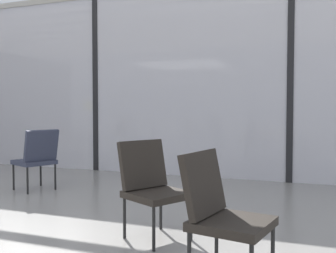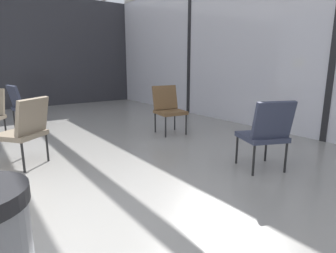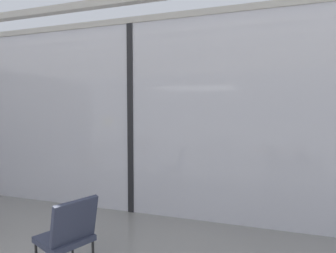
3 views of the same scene
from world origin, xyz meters
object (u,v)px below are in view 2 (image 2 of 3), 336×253
(lounge_chair_0, at_px, (168,107))
(lounge_chair_2, at_px, (23,104))
(lounge_chair_6, at_px, (25,128))
(lounge_chair_4, at_px, (266,131))

(lounge_chair_0, height_order, lounge_chair_2, same)
(lounge_chair_6, bearing_deg, lounge_chair_2, -136.30)
(lounge_chair_2, height_order, lounge_chair_6, same)
(lounge_chair_0, relative_size, lounge_chair_6, 1.00)
(lounge_chair_0, distance_m, lounge_chair_6, 2.50)
(lounge_chair_2, relative_size, lounge_chair_4, 1.00)
(lounge_chair_4, distance_m, lounge_chair_6, 2.95)
(lounge_chair_2, height_order, lounge_chair_4, same)
(lounge_chair_0, relative_size, lounge_chair_2, 1.00)
(lounge_chair_0, bearing_deg, lounge_chair_6, -163.59)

